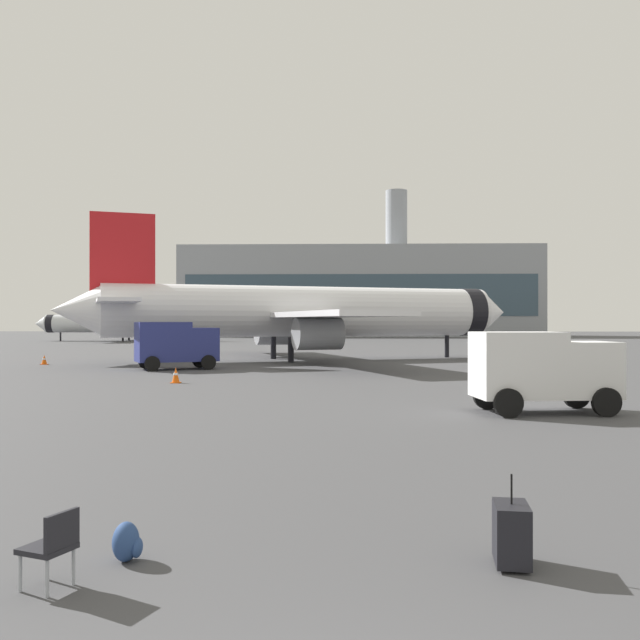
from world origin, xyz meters
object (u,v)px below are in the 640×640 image
service_truck (176,343)px  gate_chair (53,544)px  safety_cone_mid (176,375)px  cargo_van (542,368)px  rolling_suitcase (512,533)px  airplane_at_gate (304,312)px  safety_cone_near (44,360)px  safety_cone_far (546,361)px  traveller_backpack (127,542)px  airplane_taxiing (118,324)px

service_truck → gate_chair: 35.21m
service_truck → safety_cone_mid: service_truck is taller
safety_cone_mid → gate_chair: size_ratio=0.87×
cargo_van → rolling_suitcase: bearing=-107.4°
airplane_at_gate → safety_cone_mid: 20.61m
cargo_van → safety_cone_near: cargo_van is taller
safety_cone_near → safety_cone_far: (33.52, -0.92, 0.04)m
rolling_suitcase → gate_chair: bearing=-170.3°
service_truck → rolling_suitcase: service_truck is taller
safety_cone_near → traveller_backpack: safety_cone_near is taller
service_truck → safety_cone_near: size_ratio=8.02×
airplane_at_gate → airplane_taxiing: 59.93m
safety_cone_near → gate_chair: (17.07, -38.92, 0.17)m
airplane_taxiing → safety_cone_far: size_ratio=34.08×
airplane_taxiing → rolling_suitcase: (35.93, -95.23, -2.19)m
gate_chair → airplane_at_gate: bearing=89.6°
safety_cone_near → safety_cone_mid: size_ratio=0.88×
traveller_backpack → cargo_van: bearing=57.1°
airplane_taxiing → safety_cone_near: bearing=-76.6°
gate_chair → service_truck: bearing=101.5°
airplane_taxiing → traveller_backpack: bearing=-71.8°
safety_cone_near → airplane_at_gate: bearing=18.9°
traveller_backpack → rolling_suitcase: bearing=-0.2°
airplane_taxiing → rolling_suitcase: bearing=-69.3°
airplane_taxiing → safety_cone_near: size_ratio=38.27×
safety_cone_mid → gate_chair: 25.61m
airplane_at_gate → safety_cone_mid: size_ratio=45.93×
airplane_taxiing → safety_cone_far: 74.90m
airplane_at_gate → gate_chair: bearing=-90.4°
airplane_at_gate → rolling_suitcase: bearing=-83.7°
airplane_taxiing → service_truck: airplane_taxiing is taller
rolling_suitcase → cargo_van: bearing=72.6°
airplane_at_gate → safety_cone_near: 18.68m
airplane_taxiing → service_truck: (23.76, -61.63, -0.97)m
gate_chair → rolling_suitcase: bearing=9.7°
rolling_suitcase → service_truck: bearing=109.9°
safety_cone_far → traveller_backpack: 40.37m
gate_chair → cargo_van: bearing=57.2°
safety_cone_mid → traveller_backpack: safety_cone_mid is taller
service_truck → cargo_van: service_truck is taller
airplane_at_gate → airplane_taxiing: (-31.07, 51.23, -1.08)m
rolling_suitcase → gate_chair: 5.27m
cargo_van → safety_cone_far: bearing=73.4°
airplane_at_gate → traveller_backpack: size_ratio=71.94×
safety_cone_mid → traveller_backpack: 24.84m
safety_cone_mid → traveller_backpack: size_ratio=1.57×
safety_cone_mid → cargo_van: bearing=-35.8°
safety_cone_near → traveller_backpack: 41.90m
airplane_taxiing → service_truck: bearing=-68.9°
airplane_at_gate → service_truck: size_ratio=6.54×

